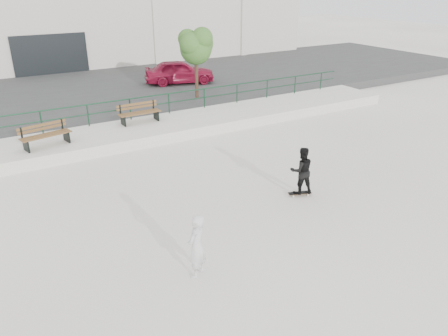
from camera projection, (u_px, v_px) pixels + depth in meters
ground at (232, 242)px, 12.13m from camera, size 120.00×120.00×0.00m
ledge at (120, 136)px, 19.51m from camera, size 30.00×3.00×0.50m
parking_strip at (74, 95)px, 26.20m from camera, size 60.00×14.00×0.50m
railing at (109, 107)px, 20.14m from camera, size 28.00×0.06×1.03m
commercial_building at (26, 6)px, 35.49m from camera, size 44.20×16.33×8.00m
bench_left at (45, 135)px, 17.44m from camera, size 2.04×0.97×0.91m
bench_right at (139, 113)px, 20.32m from camera, size 1.98×0.62×0.91m
tree at (196, 45)px, 23.62m from camera, size 2.17×1.93×3.86m
red_car at (179, 72)px, 27.73m from camera, size 4.68×2.92×1.49m
skateboard at (300, 193)px, 14.70m from camera, size 0.80×0.45×0.09m
standing_skater at (302, 171)px, 14.36m from camera, size 0.95×0.85×1.62m
seated_skater at (197, 246)px, 10.44m from camera, size 0.73×0.68×1.68m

